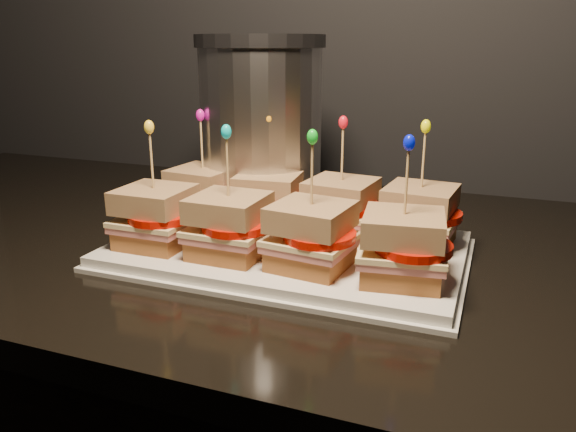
% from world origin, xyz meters
% --- Properties ---
extents(granite_slab, '(2.32, 0.71, 0.03)m').
position_xyz_m(granite_slab, '(-0.80, 1.65, 0.90)').
color(granite_slab, black).
rests_on(granite_slab, cabinet).
extents(platter, '(0.43, 0.27, 0.02)m').
position_xyz_m(platter, '(-1.04, 1.59, 0.93)').
color(platter, white).
rests_on(platter, granite_slab).
extents(platter_rim, '(0.44, 0.28, 0.01)m').
position_xyz_m(platter_rim, '(-1.04, 1.59, 0.92)').
color(platter_rim, white).
rests_on(platter_rim, granite_slab).
extents(sandwich_0_bread_bot, '(0.09, 0.09, 0.02)m').
position_xyz_m(sandwich_0_bread_bot, '(-1.19, 1.65, 0.95)').
color(sandwich_0_bread_bot, brown).
rests_on(sandwich_0_bread_bot, platter).
extents(sandwich_0_ham, '(0.10, 0.09, 0.01)m').
position_xyz_m(sandwich_0_ham, '(-1.19, 1.65, 0.96)').
color(sandwich_0_ham, '#B05653').
rests_on(sandwich_0_ham, sandwich_0_bread_bot).
extents(sandwich_0_cheese, '(0.10, 0.10, 0.01)m').
position_xyz_m(sandwich_0_cheese, '(-1.19, 1.65, 0.97)').
color(sandwich_0_cheese, beige).
rests_on(sandwich_0_cheese, sandwich_0_ham).
extents(sandwich_0_tomato, '(0.08, 0.08, 0.01)m').
position_xyz_m(sandwich_0_tomato, '(-1.18, 1.64, 0.98)').
color(sandwich_0_tomato, '#BC1104').
rests_on(sandwich_0_tomato, sandwich_0_cheese).
extents(sandwich_0_bread_top, '(0.09, 0.09, 0.03)m').
position_xyz_m(sandwich_0_bread_top, '(-1.19, 1.65, 0.99)').
color(sandwich_0_bread_top, '#682D0D').
rests_on(sandwich_0_bread_top, sandwich_0_tomato).
extents(sandwich_0_pick, '(0.00, 0.00, 0.09)m').
position_xyz_m(sandwich_0_pick, '(-1.19, 1.65, 1.04)').
color(sandwich_0_pick, tan).
rests_on(sandwich_0_pick, sandwich_0_bread_top).
extents(sandwich_0_frill, '(0.01, 0.01, 0.02)m').
position_xyz_m(sandwich_0_frill, '(-1.19, 1.65, 1.08)').
color(sandwich_0_frill, '#C41290').
rests_on(sandwich_0_frill, sandwich_0_pick).
extents(sandwich_1_bread_bot, '(0.09, 0.09, 0.02)m').
position_xyz_m(sandwich_1_bread_bot, '(-1.09, 1.65, 0.95)').
color(sandwich_1_bread_bot, brown).
rests_on(sandwich_1_bread_bot, platter).
extents(sandwich_1_ham, '(0.10, 0.09, 0.01)m').
position_xyz_m(sandwich_1_ham, '(-1.09, 1.65, 0.96)').
color(sandwich_1_ham, '#B05653').
rests_on(sandwich_1_ham, sandwich_1_bread_bot).
extents(sandwich_1_cheese, '(0.10, 0.10, 0.01)m').
position_xyz_m(sandwich_1_cheese, '(-1.09, 1.65, 0.97)').
color(sandwich_1_cheese, beige).
rests_on(sandwich_1_cheese, sandwich_1_ham).
extents(sandwich_1_tomato, '(0.08, 0.08, 0.01)m').
position_xyz_m(sandwich_1_tomato, '(-1.08, 1.64, 0.98)').
color(sandwich_1_tomato, '#BC1104').
rests_on(sandwich_1_tomato, sandwich_1_cheese).
extents(sandwich_1_bread_top, '(0.09, 0.09, 0.03)m').
position_xyz_m(sandwich_1_bread_top, '(-1.09, 1.65, 0.99)').
color(sandwich_1_bread_top, '#682D0D').
rests_on(sandwich_1_bread_top, sandwich_1_tomato).
extents(sandwich_1_pick, '(0.00, 0.00, 0.09)m').
position_xyz_m(sandwich_1_pick, '(-1.09, 1.65, 1.04)').
color(sandwich_1_pick, tan).
rests_on(sandwich_1_pick, sandwich_1_bread_top).
extents(sandwich_1_frill, '(0.01, 0.01, 0.02)m').
position_xyz_m(sandwich_1_frill, '(-1.09, 1.65, 1.08)').
color(sandwich_1_frill, '#FE9F12').
rests_on(sandwich_1_frill, sandwich_1_pick).
extents(sandwich_2_bread_bot, '(0.09, 0.09, 0.02)m').
position_xyz_m(sandwich_2_bread_bot, '(-0.99, 1.65, 0.95)').
color(sandwich_2_bread_bot, brown).
rests_on(sandwich_2_bread_bot, platter).
extents(sandwich_2_ham, '(0.10, 0.10, 0.01)m').
position_xyz_m(sandwich_2_ham, '(-0.99, 1.65, 0.96)').
color(sandwich_2_ham, '#B05653').
rests_on(sandwich_2_ham, sandwich_2_bread_bot).
extents(sandwich_2_cheese, '(0.10, 0.10, 0.01)m').
position_xyz_m(sandwich_2_cheese, '(-0.99, 1.65, 0.97)').
color(sandwich_2_cheese, beige).
rests_on(sandwich_2_cheese, sandwich_2_ham).
extents(sandwich_2_tomato, '(0.08, 0.08, 0.01)m').
position_xyz_m(sandwich_2_tomato, '(-0.98, 1.64, 0.98)').
color(sandwich_2_tomato, '#BC1104').
rests_on(sandwich_2_tomato, sandwich_2_cheese).
extents(sandwich_2_bread_top, '(0.09, 0.09, 0.03)m').
position_xyz_m(sandwich_2_bread_top, '(-0.99, 1.65, 0.99)').
color(sandwich_2_bread_top, '#682D0D').
rests_on(sandwich_2_bread_top, sandwich_2_tomato).
extents(sandwich_2_pick, '(0.00, 0.00, 0.09)m').
position_xyz_m(sandwich_2_pick, '(-0.99, 1.65, 1.04)').
color(sandwich_2_pick, tan).
rests_on(sandwich_2_pick, sandwich_2_bread_top).
extents(sandwich_2_frill, '(0.01, 0.01, 0.02)m').
position_xyz_m(sandwich_2_frill, '(-0.99, 1.65, 1.08)').
color(sandwich_2_frill, red).
rests_on(sandwich_2_frill, sandwich_2_pick).
extents(sandwich_3_bread_bot, '(0.09, 0.09, 0.02)m').
position_xyz_m(sandwich_3_bread_bot, '(-0.89, 1.65, 0.95)').
color(sandwich_3_bread_bot, brown).
rests_on(sandwich_3_bread_bot, platter).
extents(sandwich_3_ham, '(0.10, 0.09, 0.01)m').
position_xyz_m(sandwich_3_ham, '(-0.89, 1.65, 0.96)').
color(sandwich_3_ham, '#B05653').
rests_on(sandwich_3_ham, sandwich_3_bread_bot).
extents(sandwich_3_cheese, '(0.10, 0.10, 0.01)m').
position_xyz_m(sandwich_3_cheese, '(-0.89, 1.65, 0.97)').
color(sandwich_3_cheese, beige).
rests_on(sandwich_3_cheese, sandwich_3_ham).
extents(sandwich_3_tomato, '(0.08, 0.08, 0.01)m').
position_xyz_m(sandwich_3_tomato, '(-0.87, 1.64, 0.98)').
color(sandwich_3_tomato, '#BC1104').
rests_on(sandwich_3_tomato, sandwich_3_cheese).
extents(sandwich_3_bread_top, '(0.09, 0.09, 0.03)m').
position_xyz_m(sandwich_3_bread_top, '(-0.89, 1.65, 0.99)').
color(sandwich_3_bread_top, '#682D0D').
rests_on(sandwich_3_bread_top, sandwich_3_tomato).
extents(sandwich_3_pick, '(0.00, 0.00, 0.09)m').
position_xyz_m(sandwich_3_pick, '(-0.89, 1.65, 1.04)').
color(sandwich_3_pick, tan).
rests_on(sandwich_3_pick, sandwich_3_bread_top).
extents(sandwich_3_frill, '(0.01, 0.01, 0.02)m').
position_xyz_m(sandwich_3_frill, '(-0.89, 1.65, 1.08)').
color(sandwich_3_frill, '#EDF403').
rests_on(sandwich_3_frill, sandwich_3_pick).
extents(sandwich_4_bread_bot, '(0.08, 0.08, 0.02)m').
position_xyz_m(sandwich_4_bread_bot, '(-1.19, 1.52, 0.95)').
color(sandwich_4_bread_bot, brown).
rests_on(sandwich_4_bread_bot, platter).
extents(sandwich_4_ham, '(0.09, 0.09, 0.01)m').
position_xyz_m(sandwich_4_ham, '(-1.19, 1.52, 0.96)').
color(sandwich_4_ham, '#B05653').
rests_on(sandwich_4_ham, sandwich_4_bread_bot).
extents(sandwich_4_cheese, '(0.09, 0.09, 0.01)m').
position_xyz_m(sandwich_4_cheese, '(-1.19, 1.52, 0.97)').
color(sandwich_4_cheese, beige).
rests_on(sandwich_4_cheese, sandwich_4_ham).
extents(sandwich_4_tomato, '(0.08, 0.08, 0.01)m').
position_xyz_m(sandwich_4_tomato, '(-1.18, 1.52, 0.98)').
color(sandwich_4_tomato, '#BC1104').
rests_on(sandwich_4_tomato, sandwich_4_cheese).
extents(sandwich_4_bread_top, '(0.08, 0.08, 0.03)m').
position_xyz_m(sandwich_4_bread_top, '(-1.19, 1.52, 0.99)').
color(sandwich_4_bread_top, '#682D0D').
rests_on(sandwich_4_bread_top, sandwich_4_tomato).
extents(sandwich_4_pick, '(0.00, 0.00, 0.09)m').
position_xyz_m(sandwich_4_pick, '(-1.19, 1.52, 1.04)').
color(sandwich_4_pick, tan).
rests_on(sandwich_4_pick, sandwich_4_bread_top).
extents(sandwich_4_frill, '(0.01, 0.01, 0.02)m').
position_xyz_m(sandwich_4_frill, '(-1.19, 1.52, 1.08)').
color(sandwich_4_frill, yellow).
rests_on(sandwich_4_frill, sandwich_4_pick).
extents(sandwich_5_bread_bot, '(0.08, 0.08, 0.02)m').
position_xyz_m(sandwich_5_bread_bot, '(-1.09, 1.52, 0.95)').
color(sandwich_5_bread_bot, brown).
rests_on(sandwich_5_bread_bot, platter).
extents(sandwich_5_ham, '(0.09, 0.09, 0.01)m').
position_xyz_m(sandwich_5_ham, '(-1.09, 1.52, 0.96)').
color(sandwich_5_ham, '#B05653').
rests_on(sandwich_5_ham, sandwich_5_bread_bot).
extents(sandwich_5_cheese, '(0.09, 0.09, 0.01)m').
position_xyz_m(sandwich_5_cheese, '(-1.09, 1.52, 0.97)').
color(sandwich_5_cheese, beige).
rests_on(sandwich_5_cheese, sandwich_5_ham).
extents(sandwich_5_tomato, '(0.08, 0.08, 0.01)m').
position_xyz_m(sandwich_5_tomato, '(-1.08, 1.52, 0.98)').
color(sandwich_5_tomato, '#BC1104').
rests_on(sandwich_5_tomato, sandwich_5_cheese).
extents(sandwich_5_bread_top, '(0.08, 0.08, 0.03)m').
position_xyz_m(sandwich_5_bread_top, '(-1.09, 1.52, 0.99)').
color(sandwich_5_bread_top, '#682D0D').
rests_on(sandwich_5_bread_top, sandwich_5_tomato).
extents(sandwich_5_pick, '(0.00, 0.00, 0.09)m').
position_xyz_m(sandwich_5_pick, '(-1.09, 1.52, 1.04)').
color(sandwich_5_pick, tan).
rests_on(sandwich_5_pick, sandwich_5_bread_top).
extents(sandwich_5_frill, '(0.01, 0.01, 0.02)m').
position_xyz_m(sandwich_5_frill, '(-1.09, 1.52, 1.08)').
color(sandwich_5_frill, '#08B8BA').
rests_on(sandwich_5_frill, sandwich_5_pick).
extents(sandwich_6_bread_bot, '(0.09, 0.09, 0.02)m').
position_xyz_m(sandwich_6_bread_bot, '(-0.99, 1.52, 0.95)').
color(sandwich_6_bread_bot, brown).
rests_on(sandwich_6_bread_bot, platter).
extents(sandwich_6_ham, '(0.10, 0.10, 0.01)m').
position_xyz_m(sandwich_6_ham, '(-0.99, 1.52, 0.96)').
color(sandwich_6_ham, '#B05653').
rests_on(sandwich_6_ham, sandwich_6_bread_bot).
extents(sandwich_6_cheese, '(0.10, 0.10, 0.01)m').
position_xyz_m(sandwich_6_cheese, '(-0.99, 1.52, 0.97)').
color(sandwich_6_cheese, beige).
rests_on(sandwich_6_cheese, sandwich_6_ham).
extents(sandwich_6_tomato, '(0.08, 0.08, 0.01)m').
position_xyz_m(sandwich_6_tomato, '(-0.98, 1.52, 0.98)').
color(sandwich_6_tomato, '#BC1104').
rests_on(sandwich_6_tomato, sandwich_6_cheese).
extents(sandwich_6_bread_top, '(0.09, 0.09, 0.03)m').
position_xyz_m(sandwich_6_bread_top, '(-0.99, 1.52, 0.99)').
color(sandwich_6_bread_top, '#682D0D').
rests_on(sandwich_6_bread_top, sandwich_6_tomato).
extents(sandwich_6_pick, '(0.00, 0.00, 0.09)m').
position_xyz_m(sandwich_6_pick, '(-0.99, 1.52, 1.04)').
color(sandwich_6_pick, tan).
rests_on(sandwich_6_pick, sandwich_6_bread_top).
extents(sandwich_6_frill, '(0.01, 0.01, 0.02)m').
position_xyz_m(sandwich_6_frill, '(-0.99, 1.52, 1.08)').
color(sandwich_6_frill, green).
rests_on(sandwich_6_frill, sandwich_6_pick).
extents(sandwich_7_bread_bot, '(0.09, 0.09, 0.02)m').
position_xyz_m(sandwich_7_bread_bot, '(-0.89, 1.52, 0.95)').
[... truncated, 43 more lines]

